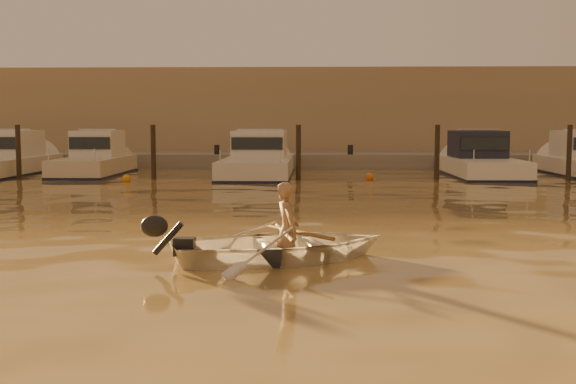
{
  "coord_description": "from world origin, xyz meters",
  "views": [
    {
      "loc": [
        0.33,
        -12.34,
        2.1
      ],
      "look_at": [
        -0.15,
        1.53,
        0.75
      ],
      "focal_mm": 45.0,
      "sensor_mm": 36.0,
      "label": 1
    }
  ],
  "objects_px": {
    "dinghy": "(281,245)",
    "moored_boat_2": "(258,159)",
    "moored_boat_0": "(2,159)",
    "moored_boat_4": "(481,160)",
    "person": "(287,231)",
    "waterfront_building": "(307,116)",
    "moored_boat_1": "(94,159)"
  },
  "relations": [
    {
      "from": "moored_boat_1",
      "to": "moored_boat_0",
      "type": "bearing_deg",
      "value": 180.0
    },
    {
      "from": "person",
      "to": "moored_boat_2",
      "type": "relative_size",
      "value": 0.17
    },
    {
      "from": "person",
      "to": "moored_boat_0",
      "type": "height_order",
      "value": "moored_boat_0"
    },
    {
      "from": "dinghy",
      "to": "moored_boat_0",
      "type": "relative_size",
      "value": 0.42
    },
    {
      "from": "moored_boat_0",
      "to": "moored_boat_4",
      "type": "xyz_separation_m",
      "value": [
        18.94,
        0.0,
        0.0
      ]
    },
    {
      "from": "moored_boat_4",
      "to": "moored_boat_2",
      "type": "bearing_deg",
      "value": 180.0
    },
    {
      "from": "person",
      "to": "waterfront_building",
      "type": "height_order",
      "value": "waterfront_building"
    },
    {
      "from": "person",
      "to": "moored_boat_1",
      "type": "bearing_deg",
      "value": 6.5
    },
    {
      "from": "dinghy",
      "to": "moored_boat_2",
      "type": "bearing_deg",
      "value": -13.55
    },
    {
      "from": "person",
      "to": "dinghy",
      "type": "bearing_deg",
      "value": 90.0
    },
    {
      "from": "moored_boat_4",
      "to": "waterfront_building",
      "type": "xyz_separation_m",
      "value": [
        -6.87,
        11.0,
        1.77
      ]
    },
    {
      "from": "moored_boat_2",
      "to": "waterfront_building",
      "type": "xyz_separation_m",
      "value": [
        1.82,
        11.0,
        1.77
      ]
    },
    {
      "from": "moored_boat_0",
      "to": "waterfront_building",
      "type": "relative_size",
      "value": 0.17
    },
    {
      "from": "dinghy",
      "to": "waterfront_building",
      "type": "relative_size",
      "value": 0.07
    },
    {
      "from": "moored_boat_4",
      "to": "dinghy",
      "type": "bearing_deg",
      "value": -111.88
    },
    {
      "from": "waterfront_building",
      "to": "dinghy",
      "type": "bearing_deg",
      "value": -90.3
    },
    {
      "from": "moored_boat_2",
      "to": "moored_boat_4",
      "type": "xyz_separation_m",
      "value": [
        8.69,
        0.0,
        0.0
      ]
    },
    {
      "from": "dinghy",
      "to": "moored_boat_2",
      "type": "xyz_separation_m",
      "value": [
        -1.67,
        17.47,
        0.4
      ]
    },
    {
      "from": "dinghy",
      "to": "waterfront_building",
      "type": "distance_m",
      "value": 28.55
    },
    {
      "from": "person",
      "to": "moored_boat_1",
      "type": "xyz_separation_m",
      "value": [
        -8.32,
        17.44,
        0.18
      ]
    },
    {
      "from": "moored_boat_1",
      "to": "moored_boat_2",
      "type": "distance_m",
      "value": 6.55
    },
    {
      "from": "moored_boat_1",
      "to": "moored_boat_4",
      "type": "distance_m",
      "value": 15.24
    },
    {
      "from": "moored_boat_4",
      "to": "person",
      "type": "bearing_deg",
      "value": -111.65
    },
    {
      "from": "person",
      "to": "moored_boat_0",
      "type": "relative_size",
      "value": 0.19
    },
    {
      "from": "person",
      "to": "moored_boat_4",
      "type": "xyz_separation_m",
      "value": [
        6.92,
        17.44,
        0.18
      ]
    },
    {
      "from": "dinghy",
      "to": "moored_boat_2",
      "type": "distance_m",
      "value": 17.55
    },
    {
      "from": "dinghy",
      "to": "person",
      "type": "distance_m",
      "value": 0.24
    },
    {
      "from": "moored_boat_0",
      "to": "moored_boat_2",
      "type": "bearing_deg",
      "value": 0.0
    },
    {
      "from": "person",
      "to": "moored_boat_0",
      "type": "xyz_separation_m",
      "value": [
        -12.02,
        17.44,
        0.18
      ]
    },
    {
      "from": "dinghy",
      "to": "moored_boat_0",
      "type": "distance_m",
      "value": 21.15
    },
    {
      "from": "moored_boat_1",
      "to": "moored_boat_2",
      "type": "bearing_deg",
      "value": 0.0
    },
    {
      "from": "moored_boat_2",
      "to": "waterfront_building",
      "type": "relative_size",
      "value": 0.19
    }
  ]
}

